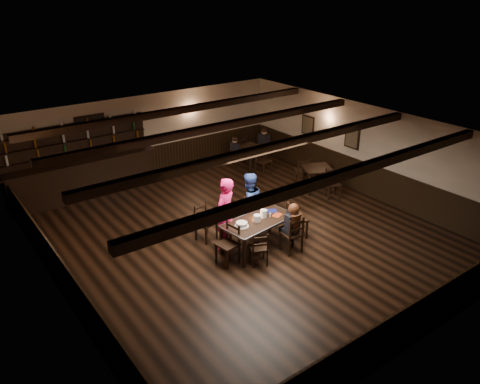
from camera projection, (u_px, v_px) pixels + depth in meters
ground at (243, 234)px, 11.92m from camera, size 10.00×10.00×0.00m
room_shell at (242, 170)px, 11.24m from camera, size 9.02×10.02×2.71m
dining_table at (258, 223)px, 11.04m from camera, size 1.88×1.12×0.75m
chair_near_left at (259, 247)px, 10.42m from camera, size 0.50×0.50×0.83m
chair_near_right at (294, 232)px, 10.89m from camera, size 0.48×0.46×0.94m
chair_end_left at (230, 240)px, 10.54m from camera, size 0.48×0.50×0.96m
chair_end_right at (294, 216)px, 11.55m from camera, size 0.54×0.56×1.00m
chair_far_pushed at (204, 219)px, 11.51m from camera, size 0.52×0.50×0.94m
woman_pink at (225, 214)px, 10.97m from camera, size 0.77×0.66×1.80m
man_blue at (249, 204)px, 11.67m from camera, size 0.82×0.66×1.63m
seated_person at (293, 220)px, 10.83m from camera, size 0.34×0.51×0.82m
cake at (242, 225)px, 10.71m from camera, size 0.33×0.33×0.10m
plate_stack_a at (257, 218)px, 10.92m from camera, size 0.17×0.17×0.16m
plate_stack_b at (264, 214)px, 11.11m from camera, size 0.16×0.16×0.19m
tea_light at (254, 218)px, 11.08m from camera, size 0.05×0.05×0.06m
salt_shaker at (270, 215)px, 11.13m from camera, size 0.04×0.04×0.10m
pepper_shaker at (270, 214)px, 11.21m from camera, size 0.04×0.04×0.10m
drink_glass at (266, 212)px, 11.26m from camera, size 0.07×0.07×0.11m
menu_red at (277, 215)px, 11.25m from camera, size 0.31×0.27×0.00m
menu_blue at (271, 211)px, 11.45m from camera, size 0.37×0.34×0.00m
bar_counter at (82, 173)px, 13.79m from camera, size 4.48×0.70×2.20m
back_table_a at (317, 171)px, 14.19m from camera, size 1.09×1.09×0.75m
back_table_b at (250, 150)px, 15.92m from camera, size 0.99×0.99×0.75m
bg_patron_left at (235, 147)px, 15.78m from camera, size 0.24×0.35×0.68m
bg_patron_right at (264, 139)px, 16.42m from camera, size 0.29×0.41×0.79m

